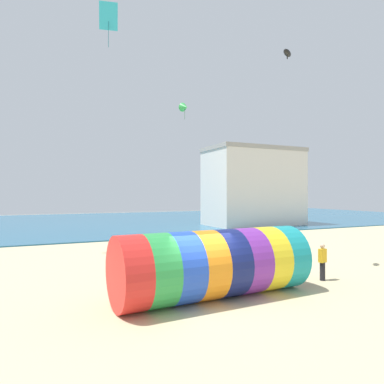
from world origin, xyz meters
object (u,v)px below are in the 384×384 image
object	(u,v)px
kite_cyan_diamond	(108,17)
kite_black_parafoil	(287,53)
kite_handler	(322,262)
kite_green_delta	(185,107)
giant_inflatable_tube	(214,264)

from	to	relation	value
kite_cyan_diamond	kite_black_parafoil	bearing A→B (deg)	-43.35
kite_handler	kite_cyan_diamond	xyz separation A→B (m)	(-7.78, 10.14, 14.35)
kite_green_delta	kite_cyan_diamond	bearing A→B (deg)	-141.92
kite_handler	kite_black_parafoil	bearing A→B (deg)	85.83
kite_cyan_diamond	kite_green_delta	distance (m)	10.69
kite_black_parafoil	giant_inflatable_tube	bearing A→B (deg)	-154.30
giant_inflatable_tube	kite_black_parafoil	distance (m)	12.08
giant_inflatable_tube	kite_black_parafoil	world-z (taller)	kite_black_parafoil
kite_cyan_diamond	giant_inflatable_tube	bearing A→B (deg)	-78.84
kite_handler	kite_black_parafoil	xyz separation A→B (m)	(0.19, 2.62, 10.57)
giant_inflatable_tube	kite_cyan_diamond	world-z (taller)	kite_cyan_diamond
kite_handler	giant_inflatable_tube	bearing A→B (deg)	-177.72
giant_inflatable_tube	kite_cyan_diamond	bearing A→B (deg)	101.16
kite_cyan_diamond	kite_green_delta	world-z (taller)	kite_cyan_diamond
kite_handler	kite_green_delta	size ratio (longest dim) A/B	1.08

